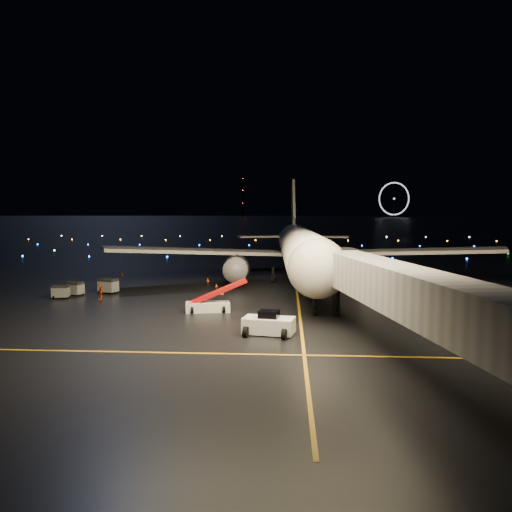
# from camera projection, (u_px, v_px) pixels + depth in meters

# --- Properties ---
(ground) EXTENTS (2000.00, 2000.00, 0.00)m
(ground) POSITION_uv_depth(u_px,v_px,m) (272.00, 225.00, 343.94)
(ground) COLOR black
(ground) RESTS_ON ground
(lane_centre) EXTENTS (0.25, 80.00, 0.02)m
(lane_centre) POSITION_uv_depth(u_px,v_px,m) (297.00, 295.00, 59.93)
(lane_centre) COLOR gold
(lane_centre) RESTS_ON ground
(lane_cross) EXTENTS (60.00, 0.25, 0.02)m
(lane_cross) POSITION_uv_depth(u_px,v_px,m) (69.00, 351.00, 36.16)
(lane_cross) COLOR gold
(lane_cross) RESTS_ON ground
(airliner) EXTENTS (58.08, 55.37, 15.93)m
(airliner) POSITION_uv_depth(u_px,v_px,m) (300.00, 226.00, 72.00)
(airliner) COLOR silver
(airliner) RESTS_ON ground
(pushback_tug) EXTENTS (4.47, 2.90, 1.97)m
(pushback_tug) POSITION_uv_depth(u_px,v_px,m) (269.00, 322.00, 41.04)
(pushback_tug) COLOR silver
(pushback_tug) RESTS_ON ground
(belt_loader) EXTENTS (6.67, 2.95, 3.13)m
(belt_loader) POSITION_uv_depth(u_px,v_px,m) (208.00, 296.00, 50.13)
(belt_loader) COLOR silver
(belt_loader) RESTS_ON ground
(crew_c) EXTENTS (0.99, 1.09, 1.79)m
(crew_c) POSITION_uv_depth(u_px,v_px,m) (101.00, 292.00, 57.03)
(crew_c) COLOR #FF5900
(crew_c) RESTS_ON ground
(safety_cone_0) EXTENTS (0.55, 0.55, 0.47)m
(safety_cone_0) POSITION_uv_depth(u_px,v_px,m) (222.00, 292.00, 60.72)
(safety_cone_0) COLOR #FF570A
(safety_cone_0) RESTS_ON ground
(safety_cone_1) EXTENTS (0.63, 0.63, 0.55)m
(safety_cone_1) POSITION_uv_depth(u_px,v_px,m) (208.00, 280.00, 71.49)
(safety_cone_1) COLOR #FF570A
(safety_cone_1) RESTS_ON ground
(safety_cone_2) EXTENTS (0.47, 0.47, 0.46)m
(safety_cone_2) POSITION_uv_depth(u_px,v_px,m) (216.00, 285.00, 66.66)
(safety_cone_2) COLOR #FF570A
(safety_cone_2) RESTS_ON ground
(safety_cone_3) EXTENTS (0.64, 0.64, 0.56)m
(safety_cone_3) POSITION_uv_depth(u_px,v_px,m) (122.00, 274.00, 78.27)
(safety_cone_3) COLOR #FF570A
(safety_cone_3) RESTS_ON ground
(ferris_wheel) EXTENTS (49.33, 16.80, 52.00)m
(ferris_wheel) POSITION_uv_depth(u_px,v_px,m) (394.00, 200.00, 748.22)
(ferris_wheel) COLOR black
(ferris_wheel) RESTS_ON ground
(radio_mast) EXTENTS (1.80, 1.80, 64.00)m
(radio_mast) POSITION_uv_depth(u_px,v_px,m) (243.00, 197.00, 782.13)
(radio_mast) COLOR black
(radio_mast) RESTS_ON ground
(taxiway_lights) EXTENTS (164.00, 92.00, 0.36)m
(taxiway_lights) POSITION_uv_depth(u_px,v_px,m) (252.00, 244.00, 151.11)
(taxiway_lights) COLOR black
(taxiway_lights) RESTS_ON ground
(baggage_cart_0) EXTENTS (2.46, 2.05, 1.80)m
(baggage_cart_0) POSITION_uv_depth(u_px,v_px,m) (108.00, 286.00, 61.44)
(baggage_cart_0) COLOR gray
(baggage_cart_0) RESTS_ON ground
(baggage_cart_1) EXTENTS (2.21, 1.81, 1.63)m
(baggage_cart_1) POSITION_uv_depth(u_px,v_px,m) (75.00, 289.00, 59.85)
(baggage_cart_1) COLOR gray
(baggage_cart_1) RESTS_ON ground
(baggage_cart_2) EXTENTS (2.01, 1.57, 1.55)m
(baggage_cart_2) POSITION_uv_depth(u_px,v_px,m) (61.00, 292.00, 57.84)
(baggage_cart_2) COLOR gray
(baggage_cart_2) RESTS_ON ground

